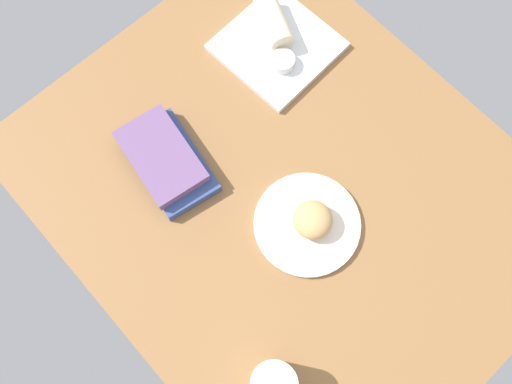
{
  "coord_description": "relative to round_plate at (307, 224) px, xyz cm",
  "views": [
    {
      "loc": [
        21.12,
        -28.54,
        113.94
      ],
      "look_at": [
        -3.22,
        -6.17,
        7.0
      ],
      "focal_mm": 37.45,
      "sensor_mm": 36.0,
      "label": 1
    }
  ],
  "objects": [
    {
      "name": "scone_pastry",
      "position": [
        0.53,
        0.74,
        3.35
      ],
      "size": [
        11.14,
        11.1,
        5.31
      ],
      "primitive_type": "ellipsoid",
      "rotation": [
        0.0,
        0.0,
        5.8
      ],
      "color": "tan",
      "rests_on": "round_plate"
    },
    {
      "name": "dining_table",
      "position": [
        -8.76,
        2.59,
        -2.7
      ],
      "size": [
        110.0,
        90.0,
        4.0
      ],
      "primitive_type": "cube",
      "color": "olive",
      "rests_on": "ground"
    },
    {
      "name": "book_stack",
      "position": [
        -30.31,
        -12.88,
        2.09
      ],
      "size": [
        24.01,
        16.56,
        5.78
      ],
      "color": "#33477F",
      "rests_on": "dining_table"
    },
    {
      "name": "breakfast_wrap",
      "position": [
        -39.18,
        26.95,
        3.72
      ],
      "size": [
        14.05,
        10.24,
        5.64
      ],
      "primitive_type": "cylinder",
      "rotation": [
        1.57,
        0.0,
        4.31
      ],
      "color": "beige",
      "rests_on": "square_plate"
    },
    {
      "name": "square_plate",
      "position": [
        -35.46,
        24.72,
        0.1
      ],
      "size": [
        25.48,
        25.48,
        1.6
      ],
      "primitive_type": "cube",
      "rotation": [
        0.0,
        0.0,
        0.06
      ],
      "color": "white",
      "rests_on": "dining_table"
    },
    {
      "name": "sauce_cup",
      "position": [
        -30.81,
        21.93,
        2.25
      ],
      "size": [
        5.64,
        5.64,
        2.52
      ],
      "color": "silver",
      "rests_on": "square_plate"
    },
    {
      "name": "round_plate",
      "position": [
        0.0,
        0.0,
        0.0
      ],
      "size": [
        22.56,
        22.56,
        1.4
      ],
      "primitive_type": "cylinder",
      "color": "silver",
      "rests_on": "dining_table"
    }
  ]
}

